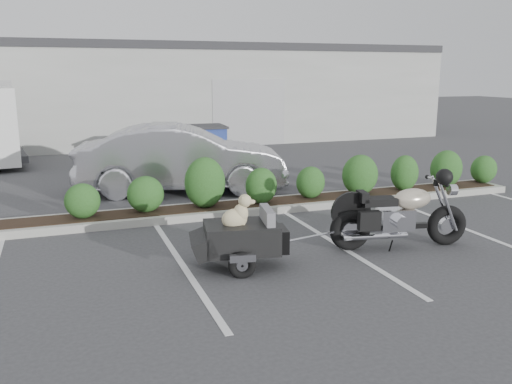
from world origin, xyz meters
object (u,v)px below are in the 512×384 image
object	(u,v)px
motorcycle	(400,216)
dumpster	(194,146)
pet_trailer	(240,236)
sedan	(182,159)

from	to	relation	value
motorcycle	dumpster	world-z (taller)	motorcycle
pet_trailer	sedan	bearing A→B (deg)	96.91
sedan	dumpster	bearing A→B (deg)	-5.07
pet_trailer	dumpster	world-z (taller)	dumpster
sedan	dumpster	xyz separation A→B (m)	(1.10, 3.35, -0.18)
pet_trailer	sedan	world-z (taller)	sedan
motorcycle	pet_trailer	distance (m)	2.78
sedan	dumpster	world-z (taller)	sedan
sedan	motorcycle	bearing A→B (deg)	-142.98
pet_trailer	dumpster	distance (m)	8.95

